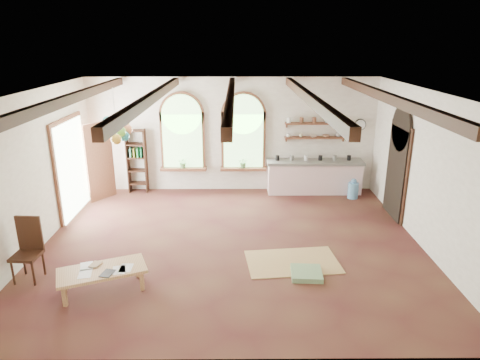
{
  "coord_description": "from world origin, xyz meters",
  "views": [
    {
      "loc": [
        0.12,
        -8.28,
        4.16
      ],
      "look_at": [
        0.19,
        0.6,
        1.23
      ],
      "focal_mm": 32.0,
      "sensor_mm": 36.0,
      "label": 1
    }
  ],
  "objects_px": {
    "kitchen_counter": "(314,176)",
    "balloon_cluster": "(116,129)",
    "coffee_table": "(102,272)",
    "side_chair": "(28,262)"
  },
  "relations": [
    {
      "from": "side_chair",
      "to": "balloon_cluster",
      "type": "height_order",
      "value": "balloon_cluster"
    },
    {
      "from": "coffee_table",
      "to": "balloon_cluster",
      "type": "bearing_deg",
      "value": 96.3
    },
    {
      "from": "coffee_table",
      "to": "balloon_cluster",
      "type": "xyz_separation_m",
      "value": [
        -0.29,
        2.6,
        1.96
      ]
    },
    {
      "from": "coffee_table",
      "to": "balloon_cluster",
      "type": "relative_size",
      "value": 1.4
    },
    {
      "from": "side_chair",
      "to": "balloon_cluster",
      "type": "bearing_deg",
      "value": 62.22
    },
    {
      "from": "coffee_table",
      "to": "balloon_cluster",
      "type": "height_order",
      "value": "balloon_cluster"
    },
    {
      "from": "coffee_table",
      "to": "side_chair",
      "type": "xyz_separation_m",
      "value": [
        -1.45,
        0.4,
        -0.03
      ]
    },
    {
      "from": "kitchen_counter",
      "to": "balloon_cluster",
      "type": "distance_m",
      "value": 5.66
    },
    {
      "from": "coffee_table",
      "to": "side_chair",
      "type": "relative_size",
      "value": 1.38
    },
    {
      "from": "kitchen_counter",
      "to": "balloon_cluster",
      "type": "xyz_separation_m",
      "value": [
        -4.79,
        -2.4,
        1.85
      ]
    }
  ]
}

